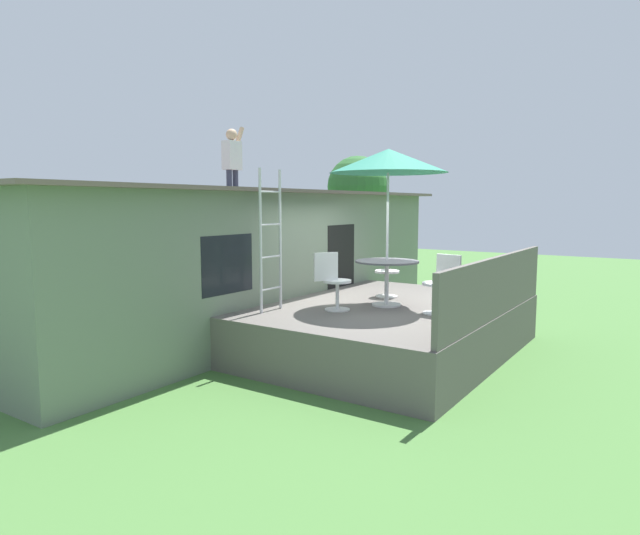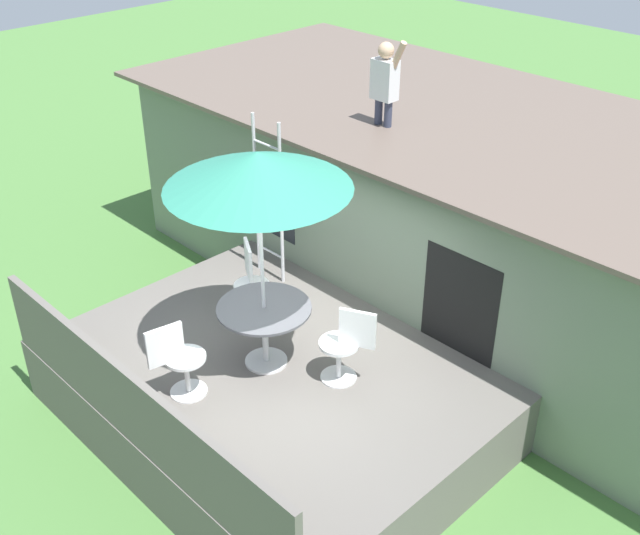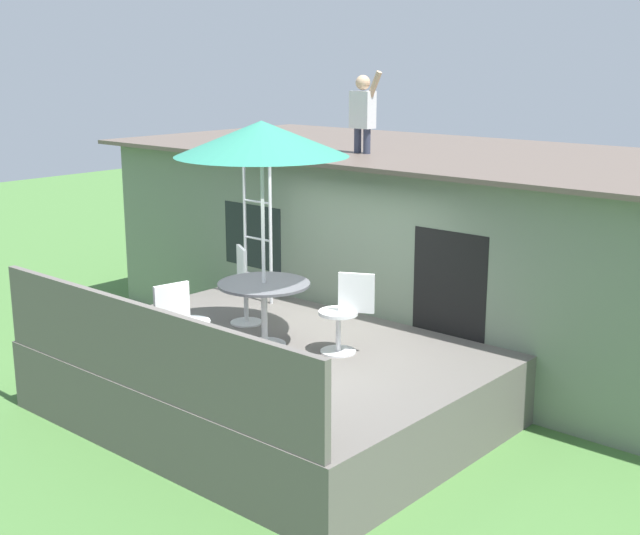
{
  "view_description": "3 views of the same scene",
  "coord_description": "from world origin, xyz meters",
  "px_view_note": "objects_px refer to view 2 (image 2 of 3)",
  "views": [
    {
      "loc": [
        -8.1,
        -4.19,
        2.47
      ],
      "look_at": [
        -0.28,
        1.08,
        1.37
      ],
      "focal_mm": 30.86,
      "sensor_mm": 36.0,
      "label": 1
    },
    {
      "loc": [
        5.31,
        -4.53,
        6.19
      ],
      "look_at": [
        -0.06,
        0.7,
        1.72
      ],
      "focal_mm": 43.33,
      "sensor_mm": 36.0,
      "label": 2
    },
    {
      "loc": [
        6.45,
        -6.66,
        3.98
      ],
      "look_at": [
        0.09,
        0.63,
        1.61
      ],
      "focal_mm": 47.93,
      "sensor_mm": 36.0,
      "label": 3
    }
  ],
  "objects_px": {
    "patio_chair_near": "(179,360)",
    "person_figure": "(385,78)",
    "patio_umbrella": "(258,170)",
    "step_ladder": "(269,200)",
    "patio_table": "(264,319)",
    "patio_chair_right": "(345,345)",
    "patio_chair_left": "(251,283)"
  },
  "relations": [
    {
      "from": "step_ladder",
      "to": "patio_chair_right",
      "type": "xyz_separation_m",
      "value": [
        2.23,
        -0.88,
        -0.64
      ]
    },
    {
      "from": "patio_umbrella",
      "to": "step_ladder",
      "type": "height_order",
      "value": "patio_umbrella"
    },
    {
      "from": "patio_chair_left",
      "to": "patio_chair_right",
      "type": "height_order",
      "value": "same"
    },
    {
      "from": "step_ladder",
      "to": "person_figure",
      "type": "relative_size",
      "value": 1.98
    },
    {
      "from": "patio_table",
      "to": "patio_chair_right",
      "type": "bearing_deg",
      "value": 26.8
    },
    {
      "from": "patio_chair_left",
      "to": "patio_chair_right",
      "type": "relative_size",
      "value": 1.0
    },
    {
      "from": "step_ladder",
      "to": "patio_chair_right",
      "type": "distance_m",
      "value": 2.48
    },
    {
      "from": "patio_table",
      "to": "patio_chair_near",
      "type": "height_order",
      "value": "patio_chair_near"
    },
    {
      "from": "patio_table",
      "to": "patio_chair_left",
      "type": "bearing_deg",
      "value": 149.09
    },
    {
      "from": "patio_umbrella",
      "to": "step_ladder",
      "type": "relative_size",
      "value": 1.15
    },
    {
      "from": "person_figure",
      "to": "patio_chair_left",
      "type": "height_order",
      "value": "person_figure"
    },
    {
      "from": "patio_chair_right",
      "to": "patio_chair_near",
      "type": "xyz_separation_m",
      "value": [
        -1.03,
        -1.43,
        0.0
      ]
    },
    {
      "from": "patio_umbrella",
      "to": "patio_chair_right",
      "type": "bearing_deg",
      "value": 26.8
    },
    {
      "from": "person_figure",
      "to": "patio_chair_near",
      "type": "height_order",
      "value": "person_figure"
    },
    {
      "from": "patio_umbrella",
      "to": "patio_chair_left",
      "type": "distance_m",
      "value": 2.13
    },
    {
      "from": "patio_chair_right",
      "to": "patio_chair_near",
      "type": "relative_size",
      "value": 1.0
    },
    {
      "from": "patio_table",
      "to": "patio_umbrella",
      "type": "height_order",
      "value": "patio_umbrella"
    },
    {
      "from": "patio_chair_near",
      "to": "patio_umbrella",
      "type": "bearing_deg",
      "value": -0.0
    },
    {
      "from": "person_figure",
      "to": "patio_chair_left",
      "type": "relative_size",
      "value": 1.21
    },
    {
      "from": "person_figure",
      "to": "patio_chair_left",
      "type": "xyz_separation_m",
      "value": [
        -0.11,
        -2.18,
        -2.07
      ]
    },
    {
      "from": "patio_table",
      "to": "step_ladder",
      "type": "height_order",
      "value": "step_ladder"
    },
    {
      "from": "step_ladder",
      "to": "patio_chair_left",
      "type": "bearing_deg",
      "value": -54.92
    },
    {
      "from": "patio_chair_near",
      "to": "step_ladder",
      "type": "bearing_deg",
      "value": 38.54
    },
    {
      "from": "step_ladder",
      "to": "person_figure",
      "type": "distance_m",
      "value": 2.1
    },
    {
      "from": "step_ladder",
      "to": "patio_chair_left",
      "type": "height_order",
      "value": "step_ladder"
    },
    {
      "from": "person_figure",
      "to": "patio_chair_right",
      "type": "relative_size",
      "value": 1.21
    },
    {
      "from": "patio_table",
      "to": "patio_chair_left",
      "type": "relative_size",
      "value": 1.13
    },
    {
      "from": "patio_chair_left",
      "to": "patio_chair_near",
      "type": "height_order",
      "value": "same"
    },
    {
      "from": "person_figure",
      "to": "patio_chair_near",
      "type": "bearing_deg",
      "value": -81.78
    },
    {
      "from": "patio_chair_near",
      "to": "person_figure",
      "type": "bearing_deg",
      "value": 19.23
    },
    {
      "from": "person_figure",
      "to": "patio_table",
      "type": "bearing_deg",
      "value": -74.79
    },
    {
      "from": "patio_table",
      "to": "step_ladder",
      "type": "xyz_separation_m",
      "value": [
        -1.4,
        1.3,
        0.51
      ]
    }
  ]
}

